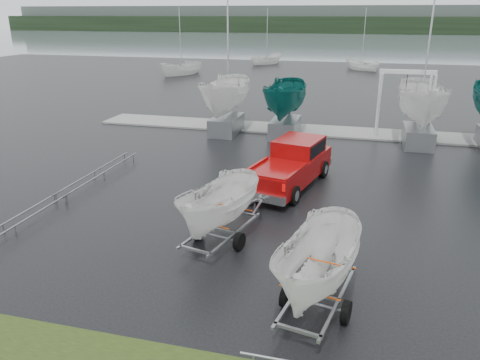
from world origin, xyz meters
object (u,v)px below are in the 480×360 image
at_px(pickup_truck, 292,163).
at_px(trailer_hitched, 220,168).
at_px(trailer_parked, 323,213).
at_px(boat_hoist, 405,94).

bearing_deg(pickup_truck, trailer_hitched, -90.00).
relative_size(pickup_truck, trailer_parked, 1.22).
bearing_deg(trailer_parked, trailer_hitched, 150.33).
height_order(pickup_truck, trailer_hitched, trailer_hitched).
height_order(trailer_parked, boat_hoist, trailer_parked).
relative_size(trailer_hitched, trailer_parked, 0.96).
bearing_deg(pickup_truck, trailer_parked, -64.34).
distance_m(pickup_truck, trailer_hitched, 6.66).
relative_size(trailer_parked, boat_hoist, 1.24).
xyz_separation_m(trailer_hitched, boat_hoist, (6.77, 16.68, 0.02)).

